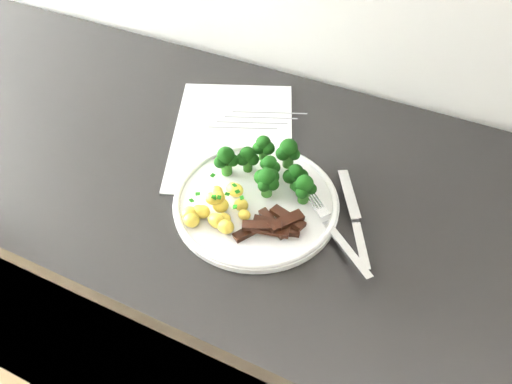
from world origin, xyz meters
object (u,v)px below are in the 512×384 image
at_px(recipe_paper, 233,134).
at_px(knife, 357,229).
at_px(counter, 288,325).
at_px(broccoli, 270,166).
at_px(beef_strips, 274,225).
at_px(fork, 338,235).
at_px(plate, 256,201).
at_px(potatoes, 216,209).

xyz_separation_m(recipe_paper, knife, (0.28, -0.12, 0.01)).
xyz_separation_m(counter, broccoli, (-0.06, -0.00, 0.50)).
relative_size(recipe_paper, beef_strips, 3.87).
xyz_separation_m(counter, recipe_paper, (-0.17, 0.08, 0.46)).
relative_size(counter, fork, 16.58).
distance_m(broccoli, knife, 0.17).
xyz_separation_m(plate, beef_strips, (0.05, -0.04, 0.01)).
height_order(counter, plate, plate).
distance_m(potatoes, knife, 0.22).
xyz_separation_m(recipe_paper, potatoes, (0.07, -0.19, 0.02)).
xyz_separation_m(potatoes, beef_strips, (0.09, 0.01, -0.00)).
bearing_deg(potatoes, plate, 49.87).
bearing_deg(broccoli, fork, -25.41).
distance_m(plate, broccoli, 0.06).
height_order(recipe_paper, potatoes, potatoes).
height_order(broccoli, beef_strips, broccoli).
bearing_deg(knife, recipe_paper, 155.96).
bearing_deg(beef_strips, knife, 25.84).
relative_size(broccoli, beef_strips, 1.85).
bearing_deg(potatoes, knife, 17.72).
relative_size(counter, knife, 13.45).
relative_size(counter, recipe_paper, 6.56).
bearing_deg(recipe_paper, broccoli, -37.61).
distance_m(plate, potatoes, 0.07).
xyz_separation_m(potatoes, fork, (0.19, 0.03, -0.00)).
relative_size(beef_strips, fork, 0.65).
bearing_deg(counter, broccoli, -176.12).
bearing_deg(recipe_paper, potatoes, -70.02).
bearing_deg(potatoes, fork, 10.48).
xyz_separation_m(broccoli, fork, (0.14, -0.07, -0.03)).
height_order(counter, potatoes, potatoes).
bearing_deg(plate, knife, 5.03).
bearing_deg(plate, broccoli, 88.62).
bearing_deg(beef_strips, recipe_paper, 132.11).
bearing_deg(broccoli, recipe_paper, 142.39).
height_order(beef_strips, knife, beef_strips).
bearing_deg(knife, counter, 159.35).
bearing_deg(potatoes, recipe_paper, 109.98).
bearing_deg(fork, beef_strips, -165.78).
distance_m(broccoli, fork, 0.16).
xyz_separation_m(counter, potatoes, (-0.10, -0.11, 0.48)).
distance_m(recipe_paper, beef_strips, 0.24).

